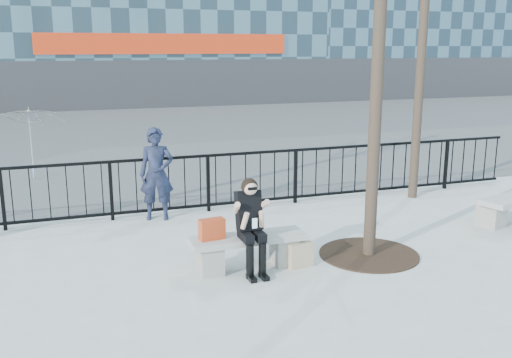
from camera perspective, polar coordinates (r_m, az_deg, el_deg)
name	(u,v)px	position (r m, az deg, el deg)	size (l,w,h in m)	color
ground	(248,268)	(8.23, -0.82, -8.90)	(120.00, 120.00, 0.00)	#A7A7A1
street_surface	(125,128)	(22.58, -12.93, 4.97)	(60.00, 23.00, 0.01)	#474747
railing	(198,184)	(10.82, -5.83, -0.47)	(14.00, 0.06, 1.10)	black
tree_grate	(369,254)	(8.88, 11.21, -7.38)	(1.50, 1.50, 0.02)	black
bench_main	(248,248)	(8.12, -0.82, -6.93)	(1.65, 0.46, 0.49)	gray
seated_woman	(251,227)	(7.85, -0.46, -4.78)	(0.50, 0.64, 1.34)	black
handbag	(212,229)	(7.89, -4.44, -5.02)	(0.35, 0.16, 0.29)	#B83816
shopping_bag	(301,255)	(8.23, 4.48, -7.60)	(0.37, 0.14, 0.35)	beige
standing_man	(157,174)	(10.41, -9.91, 0.50)	(0.62, 0.40, 1.69)	black
vendor_umbrella	(32,144)	(14.34, -21.47, 3.32)	(1.89, 1.92, 1.73)	yellow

